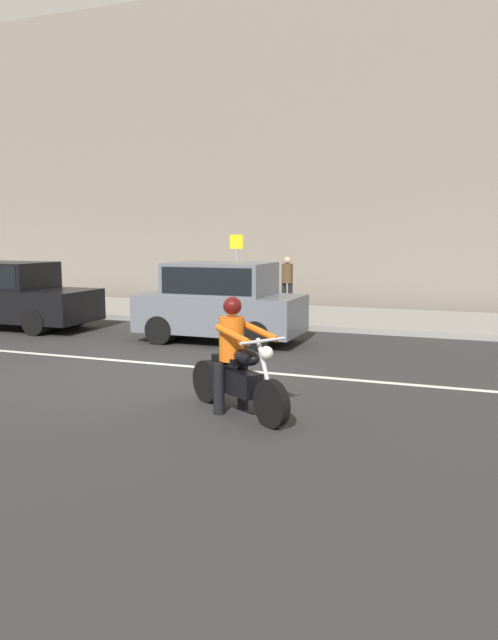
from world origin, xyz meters
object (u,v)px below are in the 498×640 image
object	(u,v)px
parked_sedan_black	(7,294)
pedestrian_bystander	(287,279)
street_sign_post	(237,263)
motorcycle_with_rider_orange_stripe	(236,367)
parked_hatchback_slate_gray	(220,301)

from	to	relation	value
parked_sedan_black	pedestrian_bystander	distance (m)	7.89
parked_sedan_black	street_sign_post	world-z (taller)	street_sign_post
motorcycle_with_rider_orange_stripe	parked_sedan_black	distance (m)	9.99
parked_hatchback_slate_gray	parked_sedan_black	world-z (taller)	parked_hatchback_slate_gray
parked_hatchback_slate_gray	street_sign_post	world-z (taller)	street_sign_post
motorcycle_with_rider_orange_stripe	parked_sedan_black	world-z (taller)	parked_sedan_black
motorcycle_with_rider_orange_stripe	parked_sedan_black	bearing A→B (deg)	148.85
parked_hatchback_slate_gray	street_sign_post	bearing A→B (deg)	107.92
motorcycle_with_rider_orange_stripe	parked_hatchback_slate_gray	world-z (taller)	parked_hatchback_slate_gray
motorcycle_with_rider_orange_stripe	parked_hatchback_slate_gray	xyz separation A→B (m)	(-2.45, 5.14, 0.28)
motorcycle_with_rider_orange_stripe	pedestrian_bystander	xyz separation A→B (m)	(-2.42, 10.14, 0.44)
motorcycle_with_rider_orange_stripe	parked_hatchback_slate_gray	size ratio (longest dim) A/B	0.50
pedestrian_bystander	parked_hatchback_slate_gray	bearing A→B (deg)	-90.37
parked_sedan_black	street_sign_post	size ratio (longest dim) A/B	2.02
motorcycle_with_rider_orange_stripe	pedestrian_bystander	bearing A→B (deg)	103.42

